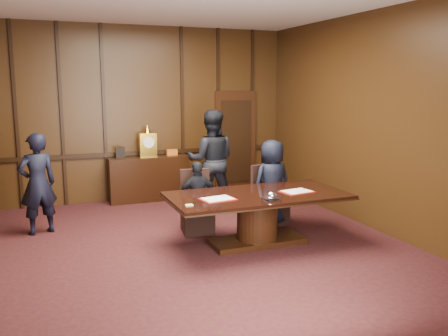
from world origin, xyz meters
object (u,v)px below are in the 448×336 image
(signatory_left, at_px, (198,198))
(signatory_right, at_px, (272,183))
(sideboard, at_px, (149,177))
(witness_left, at_px, (38,184))
(witness_right, at_px, (211,160))
(conference_table, at_px, (257,210))

(signatory_left, relative_size, signatory_right, 0.80)
(sideboard, relative_size, signatory_right, 1.11)
(signatory_right, height_order, witness_left, witness_left)
(signatory_right, distance_m, witness_right, 1.44)
(signatory_left, distance_m, signatory_right, 1.31)
(conference_table, relative_size, signatory_right, 1.82)
(conference_table, height_order, witness_right, witness_right)
(sideboard, height_order, witness_left, witness_left)
(witness_left, bearing_deg, signatory_right, 147.81)
(conference_table, relative_size, witness_right, 1.39)
(sideboard, bearing_deg, signatory_right, -57.78)
(conference_table, relative_size, witness_left, 1.63)
(conference_table, height_order, signatory_right, signatory_right)
(sideboard, bearing_deg, witness_right, -51.58)
(conference_table, xyz_separation_m, signatory_right, (0.65, 0.80, 0.21))
(conference_table, bearing_deg, signatory_right, 50.91)
(conference_table, xyz_separation_m, signatory_left, (-0.65, 0.80, 0.07))
(signatory_right, bearing_deg, sideboard, -65.15)
(sideboard, height_order, signatory_left, sideboard)
(signatory_left, bearing_deg, witness_left, -16.12)
(signatory_left, relative_size, witness_right, 0.61)
(conference_table, xyz_separation_m, witness_left, (-3.00, 1.71, 0.29))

